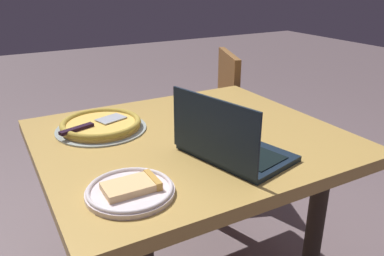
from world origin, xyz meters
name	(u,v)px	position (x,y,z in m)	size (l,w,h in m)	color
dining_table	(190,158)	(0.00, 0.00, 0.62)	(1.07, 0.95, 0.72)	tan
laptop	(229,145)	(-0.02, 0.23, 0.76)	(0.31, 0.39, 0.22)	black
pizza_plate	(131,190)	(0.34, 0.28, 0.73)	(0.24, 0.24, 0.04)	white
pizza_tray	(101,125)	(0.27, -0.21, 0.74)	(0.34, 0.34, 0.04)	#9CA9A5
table_knife	(193,105)	(-0.18, -0.29, 0.72)	(0.04, 0.23, 0.01)	silver
chair_near	(207,110)	(-0.53, -0.75, 0.50)	(0.55, 0.55, 0.84)	brown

